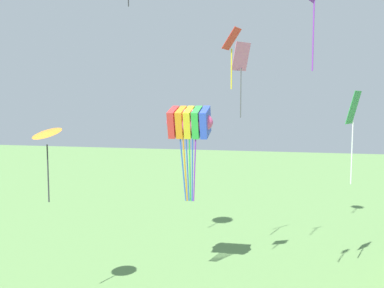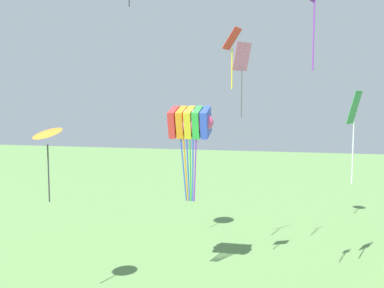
# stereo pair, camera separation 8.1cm
# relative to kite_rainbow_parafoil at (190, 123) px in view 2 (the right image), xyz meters

# --- Properties ---
(kite_rainbow_parafoil) EXTENTS (1.97, 1.36, 3.97)m
(kite_rainbow_parafoil) POSITION_rel_kite_rainbow_parafoil_xyz_m (0.00, 0.00, 0.00)
(kite_rainbow_parafoil) COLOR #E54C8C
(kite_red_diamond) EXTENTS (0.72, 0.81, 2.33)m
(kite_red_diamond) POSITION_rel_kite_rainbow_parafoil_xyz_m (1.77, -0.44, 3.01)
(kite_red_diamond) COLOR red
(kite_green_diamond) EXTENTS (0.72, 1.07, 3.88)m
(kite_green_diamond) POSITION_rel_kite_rainbow_parafoil_xyz_m (6.57, 1.53, 0.27)
(kite_green_diamond) COLOR green
(kite_orange_delta) EXTENTS (1.38, 1.36, 2.68)m
(kite_orange_delta) POSITION_rel_kite_rainbow_parafoil_xyz_m (-4.22, -3.77, -0.29)
(kite_orange_delta) COLOR orange
(kite_pink_diamond) EXTENTS (0.83, 0.93, 3.41)m
(kite_pink_diamond) POSITION_rel_kite_rainbow_parafoil_xyz_m (1.81, 2.63, 2.59)
(kite_pink_diamond) COLOR pink
(kite_purple_streamer) EXTENTS (0.41, 0.57, 3.00)m
(kite_purple_streamer) POSITION_rel_kite_rainbow_parafoil_xyz_m (4.72, -1.88, 3.91)
(kite_purple_streamer) COLOR purple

